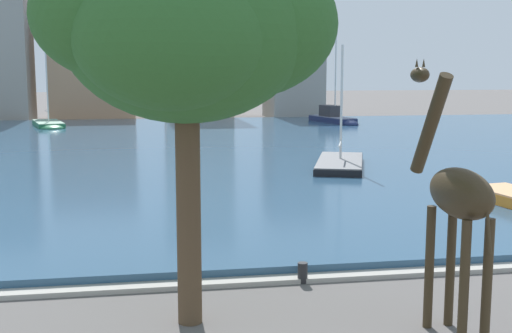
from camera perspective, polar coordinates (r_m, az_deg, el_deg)
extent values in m
cube|color=#2D5170|center=(40.72, -8.50, 1.36)|extent=(85.62, 50.46, 0.30)
cube|color=#ADA89E|center=(15.78, -6.30, -10.18)|extent=(85.62, 0.50, 0.12)
cylinder|color=#382B19|center=(13.48, 14.82, -8.46)|extent=(0.18, 0.18, 2.46)
cylinder|color=#382B19|center=(13.71, 16.54, -8.24)|extent=(0.18, 0.18, 2.46)
cylinder|color=#382B19|center=(12.47, 17.61, -9.96)|extent=(0.18, 0.18, 2.46)
cylinder|color=#382B19|center=(12.71, 19.42, -9.69)|extent=(0.18, 0.18, 2.46)
ellipsoid|color=#382B19|center=(12.71, 17.35, -2.24)|extent=(0.87, 1.95, 0.94)
cylinder|color=#382B19|center=(13.58, 14.94, 3.52)|extent=(0.37, 1.30, 2.10)
ellipsoid|color=#382B19|center=(13.99, 14.04, 7.73)|extent=(0.36, 0.60, 0.31)
cone|color=#382B19|center=(13.96, 13.79, 8.75)|extent=(0.07, 0.07, 0.18)
cone|color=#382B19|center=(14.03, 14.36, 8.73)|extent=(0.07, 0.07, 0.18)
cylinder|color=#382B19|center=(12.05, 19.52, -4.81)|extent=(0.08, 0.27, 1.00)
cube|color=#236B42|center=(59.19, -17.59, 3.39)|extent=(3.47, 6.20, 0.64)
ellipsoid|color=#236B42|center=(56.43, -17.28, 3.18)|extent=(2.34, 2.45, 0.61)
cube|color=gray|center=(59.16, -17.61, 3.73)|extent=(3.40, 6.07, 0.06)
cylinder|color=silver|center=(58.57, -17.70, 6.79)|extent=(0.12, 0.12, 6.39)
cylinder|color=silver|center=(59.69, -17.71, 4.60)|extent=(0.58, 2.01, 0.08)
cube|color=navy|center=(60.68, 6.63, 3.91)|extent=(3.05, 6.32, 0.78)
ellipsoid|color=navy|center=(58.20, 8.07, 3.69)|extent=(1.93, 2.43, 0.74)
cube|color=slate|center=(60.65, 6.64, 4.30)|extent=(2.98, 6.19, 0.06)
cube|color=#333338|center=(61.01, 6.43, 4.83)|extent=(1.61, 2.35, 1.00)
cylinder|color=silver|center=(60.10, 6.93, 8.25)|extent=(0.12, 0.12, 8.42)
cylinder|color=silver|center=(61.12, 6.36, 5.16)|extent=(0.59, 2.09, 0.08)
ellipsoid|color=orange|center=(26.73, 19.46, -2.29)|extent=(2.02, 2.79, 0.64)
cube|color=black|center=(32.74, 7.30, -0.05)|extent=(4.12, 6.68, 0.61)
ellipsoid|color=black|center=(35.71, 7.47, 0.65)|extent=(2.58, 2.73, 0.58)
cube|color=slate|center=(32.69, 7.31, 0.54)|extent=(4.04, 6.55, 0.06)
cylinder|color=silver|center=(32.90, 7.43, 5.50)|extent=(0.12, 0.12, 5.68)
cylinder|color=silver|center=(31.96, 7.30, 1.93)|extent=(0.80, 2.12, 0.08)
cylinder|color=brown|center=(13.11, -5.84, -4.41)|extent=(0.49, 0.49, 4.35)
ellipsoid|color=#2D6028|center=(12.81, -6.09, 11.70)|extent=(4.74, 4.74, 3.55)
ellipsoid|color=#2D6028|center=(13.20, -1.60, 12.25)|extent=(3.94, 3.94, 2.96)
ellipsoid|color=#2D6028|center=(14.24, -4.96, 12.14)|extent=(4.39, 4.39, 3.29)
ellipsoid|color=#2D6028|center=(12.56, -11.78, 12.69)|extent=(3.21, 3.21, 2.41)
ellipsoid|color=#2D6028|center=(11.78, -7.24, 11.17)|extent=(3.52, 3.52, 2.64)
cylinder|color=#232326|center=(15.98, 4.06, -9.19)|extent=(0.24, 0.24, 0.50)
cube|color=tan|center=(71.33, -13.95, 7.79)|extent=(8.47, 6.82, 9.25)
cube|color=brown|center=(71.47, -14.09, 11.82)|extent=(8.63, 6.96, 0.80)
cube|color=#C6B293|center=(70.00, -5.10, 9.52)|extent=(6.91, 6.13, 12.99)
cube|color=gray|center=(70.53, 3.24, 8.54)|extent=(5.37, 6.99, 10.54)
cube|color=#51281E|center=(70.78, 3.28, 13.13)|extent=(5.48, 7.13, 0.80)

